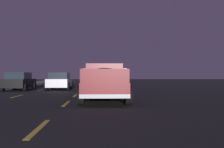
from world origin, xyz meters
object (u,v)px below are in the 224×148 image
object	(u,v)px
sedan_black	(19,81)
sedan_white	(60,81)
sedan_green	(103,81)
pickup_truck	(104,81)

from	to	relation	value
sedan_black	sedan_white	bearing A→B (deg)	-75.62
sedan_white	sedan_green	size ratio (longest dim) A/B	0.99
pickup_truck	sedan_white	world-z (taller)	pickup_truck
pickup_truck	sedan_black	xyz separation A→B (m)	(10.24, 7.01, -0.20)
pickup_truck	sedan_black	bearing A→B (deg)	34.40
sedan_green	sedan_black	bearing A→B (deg)	85.17
pickup_truck	sedan_white	bearing A→B (deg)	18.43
pickup_truck	sedan_green	bearing A→B (deg)	-0.93
sedan_white	sedan_black	distance (m)	3.42
sedan_green	sedan_white	bearing A→B (deg)	69.29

